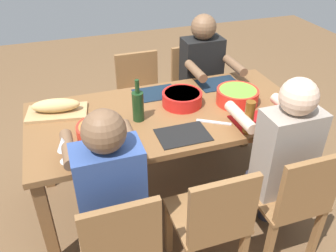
{
  "coord_description": "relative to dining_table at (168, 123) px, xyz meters",
  "views": [
    {
      "loc": [
        0.67,
        1.99,
        1.98
      ],
      "look_at": [
        0.0,
        0.0,
        0.63
      ],
      "focal_mm": 37.96,
      "sensor_mm": 36.0,
      "label": 1
    }
  ],
  "objects": [
    {
      "name": "chair_near_center",
      "position": [
        0.0,
        -0.77,
        -0.18
      ],
      "size": [
        0.4,
        0.4,
        0.85
      ],
      "color": "olive",
      "rests_on": "ground_plane"
    },
    {
      "name": "diner_far_right",
      "position": [
        0.52,
        0.59,
        0.04
      ],
      "size": [
        0.41,
        0.53,
        1.2
      ],
      "color": "#2D2D38",
      "rests_on": "ground_plane"
    },
    {
      "name": "serving_bowl_pasta",
      "position": [
        -0.13,
        -0.07,
        0.14
      ],
      "size": [
        0.28,
        0.28,
        0.09
      ],
      "color": "red",
      "rests_on": "dining_table"
    },
    {
      "name": "diner_near_left",
      "position": [
        -0.52,
        -0.59,
        0.04
      ],
      "size": [
        0.41,
        0.53,
        1.2
      ],
      "color": "#2D2D38",
      "rests_on": "ground_plane"
    },
    {
      "name": "ground_plane",
      "position": [
        0.0,
        0.0,
        -0.66
      ],
      "size": [
        8.0,
        8.0,
        0.0
      ],
      "primitive_type": "plane",
      "color": "brown"
    },
    {
      "name": "chair_far_right",
      "position": [
        0.52,
        0.77,
        -0.18
      ],
      "size": [
        0.4,
        0.4,
        0.85
      ],
      "color": "olive",
      "rests_on": "ground_plane"
    },
    {
      "name": "dining_table",
      "position": [
        0.0,
        0.0,
        0.0
      ],
      "size": [
        1.89,
        0.9,
        0.74
      ],
      "color": "brown",
      "rests_on": "ground_plane"
    },
    {
      "name": "diner_far_left",
      "position": [
        -0.52,
        0.59,
        0.04
      ],
      "size": [
        0.41,
        0.53,
        1.2
      ],
      "color": "#2D2D38",
      "rests_on": "ground_plane"
    },
    {
      "name": "serving_bowl_salad",
      "position": [
        -0.51,
        0.03,
        0.14
      ],
      "size": [
        0.3,
        0.3,
        0.11
      ],
      "color": "red",
      "rests_on": "dining_table"
    },
    {
      "name": "cutting_board",
      "position": [
        0.72,
        -0.23,
        0.09
      ],
      "size": [
        0.43,
        0.29,
        0.02
      ],
      "primitive_type": "cube",
      "rotation": [
        0.0,
        0.0,
        -0.17
      ],
      "color": "tan",
      "rests_on": "dining_table"
    },
    {
      "name": "placemat_near_left",
      "position": [
        -0.52,
        -0.29,
        0.08
      ],
      "size": [
        0.32,
        0.23,
        0.01
      ],
      "primitive_type": "cube",
      "color": "#142333",
      "rests_on": "dining_table"
    },
    {
      "name": "placemat_far_center",
      "position": [
        0.0,
        0.29,
        0.08
      ],
      "size": [
        0.32,
        0.23,
        0.01
      ],
      "primitive_type": "cube",
      "color": "black",
      "rests_on": "dining_table"
    },
    {
      "name": "wine_glass",
      "position": [
        0.71,
        0.33,
        0.2
      ],
      "size": [
        0.08,
        0.08,
        0.17
      ],
      "color": "silver",
      "rests_on": "dining_table"
    },
    {
      "name": "carving_knife",
      "position": [
        -0.24,
        0.22,
        0.09
      ],
      "size": [
        0.21,
        0.14,
        0.01
      ],
      "primitive_type": "cube",
      "rotation": [
        0.0,
        0.0,
        2.59
      ],
      "color": "silver",
      "rests_on": "dining_table"
    },
    {
      "name": "chair_far_left",
      "position": [
        -0.52,
        0.77,
        -0.18
      ],
      "size": [
        0.4,
        0.4,
        0.85
      ],
      "color": "olive",
      "rests_on": "ground_plane"
    },
    {
      "name": "placemat_far_left",
      "position": [
        -0.52,
        0.29,
        0.08
      ],
      "size": [
        0.32,
        0.23,
        0.01
      ],
      "primitive_type": "cube",
      "color": "maroon",
      "rests_on": "dining_table"
    },
    {
      "name": "beer_bottle",
      "position": [
        -0.39,
        0.39,
        0.19
      ],
      "size": [
        0.06,
        0.06,
        0.22
      ],
      "primitive_type": "cylinder",
      "color": "brown",
      "rests_on": "dining_table"
    },
    {
      "name": "chair_far_center",
      "position": [
        0.0,
        0.77,
        -0.18
      ],
      "size": [
        0.4,
        0.4,
        0.85
      ],
      "color": "olive",
      "rests_on": "ground_plane"
    },
    {
      "name": "chair_near_left",
      "position": [
        -0.52,
        -0.77,
        -0.18
      ],
      "size": [
        0.4,
        0.4,
        0.85
      ],
      "color": "olive",
      "rests_on": "ground_plane"
    },
    {
      "name": "serving_bowl_fruit",
      "position": [
        0.49,
        0.16,
        0.14
      ],
      "size": [
        0.27,
        0.27,
        0.09
      ],
      "color": "red",
      "rests_on": "dining_table"
    },
    {
      "name": "wine_bottle",
      "position": [
        0.21,
        0.03,
        0.19
      ],
      "size": [
        0.08,
        0.08,
        0.29
      ],
      "color": "#193819",
      "rests_on": "dining_table"
    },
    {
      "name": "bread_loaf",
      "position": [
        0.72,
        -0.23,
        0.15
      ],
      "size": [
        0.33,
        0.16,
        0.09
      ],
      "primitive_type": "ellipsoid",
      "rotation": [
        0.0,
        0.0,
        -0.17
      ],
      "color": "tan",
      "rests_on": "cutting_board"
    },
    {
      "name": "placemat_near_center",
      "position": [
        0.0,
        -0.29,
        0.08
      ],
      "size": [
        0.32,
        0.23,
        0.01
      ],
      "primitive_type": "cube",
      "color": "#142333",
      "rests_on": "dining_table"
    }
  ]
}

